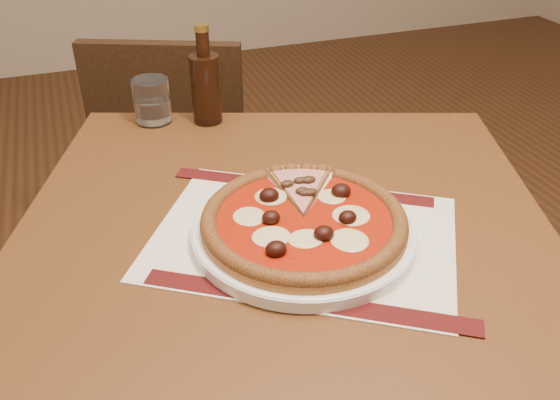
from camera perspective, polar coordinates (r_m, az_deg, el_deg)
The scene contains 8 objects.
table at distance 0.95m, azimuth 0.42°, elevation -7.30°, with size 1.03×1.03×0.75m.
chair_far at distance 1.67m, azimuth -9.67°, elevation 4.11°, with size 0.51×0.51×0.83m.
placemat at distance 0.86m, azimuth 2.28°, elevation -3.57°, with size 0.43×0.31×0.00m, color white.
plate at distance 0.85m, azimuth 2.29°, elevation -3.03°, with size 0.32×0.32×0.02m, color white.
pizza at distance 0.84m, azimuth 2.32°, elevation -1.95°, with size 0.30×0.30×0.04m.
ham_slice at distance 0.93m, azimuth 3.01°, elevation 1.30°, with size 0.10×0.15×0.02m.
water_glass at distance 1.21m, azimuth -12.23°, elevation 9.32°, with size 0.07×0.07×0.09m, color white.
bottle at distance 1.18m, azimuth -7.17°, elevation 10.90°, with size 0.06×0.06×0.19m.
Camera 1 is at (-0.93, -0.63, 1.26)m, focal length 38.00 mm.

